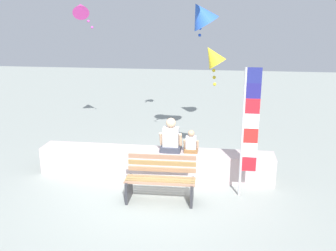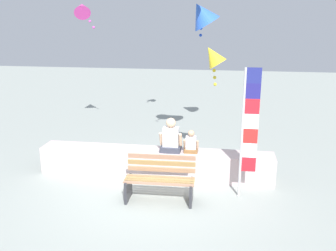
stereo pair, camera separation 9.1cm
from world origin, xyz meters
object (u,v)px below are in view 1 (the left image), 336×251
(person_adult, at_px, (171,138))
(kite_magenta, at_px, (81,9))
(person_child, at_px, (191,144))
(flag_banner, at_px, (248,127))
(park_bench, at_px, (161,181))
(kite_yellow, at_px, (213,56))
(kite_blue, at_px, (201,14))

(person_adult, relative_size, kite_magenta, 0.86)
(person_child, relative_size, flag_banner, 0.20)
(park_bench, xyz_separation_m, person_adult, (0.05, 1.13, 0.54))
(person_adult, bearing_deg, flag_banner, -24.30)
(kite_magenta, distance_m, kite_yellow, 4.68)
(person_child, relative_size, kite_magenta, 0.58)
(kite_magenta, relative_size, kite_blue, 0.90)
(person_adult, bearing_deg, park_bench, -92.72)
(person_child, height_order, kite_blue, kite_blue)
(flag_banner, xyz_separation_m, kite_blue, (-1.13, 2.60, 2.17))
(park_bench, bearing_deg, flag_banner, 13.08)
(park_bench, relative_size, flag_banner, 0.53)
(person_adult, height_order, kite_yellow, kite_yellow)
(park_bench, distance_m, person_adult, 1.26)
(park_bench, distance_m, kite_yellow, 3.10)
(kite_magenta, xyz_separation_m, kite_blue, (3.58, -1.10, -0.17))
(park_bench, xyz_separation_m, kite_magenta, (-3.02, 4.10, 3.44))
(park_bench, bearing_deg, kite_magenta, 126.37)
(person_adult, height_order, person_child, person_adult)
(flag_banner, bearing_deg, person_adult, 155.70)
(kite_magenta, bearing_deg, park_bench, -53.63)
(person_child, height_order, kite_magenta, kite_magenta)
(park_bench, xyz_separation_m, kite_yellow, (0.92, 1.82, 2.33))
(person_child, bearing_deg, park_bench, -114.43)
(flag_banner, bearing_deg, kite_blue, 113.49)
(park_bench, relative_size, person_adult, 1.82)
(flag_banner, height_order, kite_magenta, kite_magenta)
(person_child, bearing_deg, kite_blue, 88.57)
(person_adult, bearing_deg, kite_blue, 74.76)
(flag_banner, bearing_deg, park_bench, -166.92)
(person_adult, bearing_deg, kite_magenta, 136.01)
(kite_magenta, bearing_deg, kite_yellow, -30.02)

